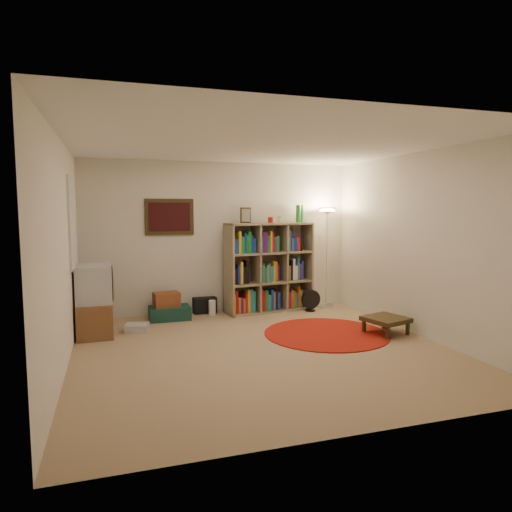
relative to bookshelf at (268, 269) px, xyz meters
The scene contains 12 objects.
room 2.16m from the bookshelf, 112.45° to the right, with size 4.54×4.54×2.54m.
bookshelf is the anchor object (origin of this frame).
floor_lamp 1.30m from the bookshelf, ahead, with size 0.43×0.43×1.75m.
floor_fan 0.91m from the bookshelf, 18.92° to the right, with size 0.32×0.17×0.37m.
tv_stand 2.84m from the bookshelf, 165.56° to the right, with size 0.48×0.67×0.97m.
dvd_box 2.38m from the bookshelf, 163.14° to the right, with size 0.36×0.32×0.10m.
suitcase 1.78m from the bookshelf, behind, with size 0.63×0.41×0.20m.
wicker_basket 1.75m from the bookshelf, behind, with size 0.42×0.32×0.22m.
duffel_bag 1.23m from the bookshelf, 166.87° to the left, with size 0.40×0.35×0.26m.
paper_towel 1.13m from the bookshelf, behind, with size 0.15×0.15×0.24m.
red_rug 1.78m from the bookshelf, 78.92° to the right, with size 1.72×1.72×0.02m.
side_table 2.20m from the bookshelf, 59.03° to the right, with size 0.64×0.64×0.24m.
Camera 1 is at (-1.73, -5.21, 1.74)m, focal length 32.00 mm.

